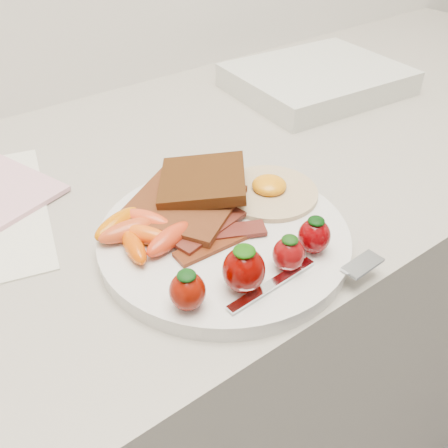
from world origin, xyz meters
TOP-DOWN VIEW (x-y plane):
  - counter at (0.00, 1.70)m, footprint 2.00×0.60m
  - plate at (-0.02, 1.54)m, footprint 0.27×0.27m
  - toast_lower at (-0.03, 1.60)m, footprint 0.15×0.15m
  - toast_upper at (0.00, 1.61)m, footprint 0.14×0.14m
  - fried_egg at (0.07, 1.57)m, footprint 0.14×0.14m
  - bacon_strips at (-0.03, 1.53)m, footprint 0.11×0.06m
  - baby_carrots at (-0.09, 1.58)m, footprint 0.10×0.10m
  - strawberries at (-0.04, 1.46)m, footprint 0.18×0.05m
  - fork at (0.01, 1.43)m, footprint 0.16×0.05m
  - appliance at (0.37, 1.78)m, footprint 0.30×0.25m

SIDE VIEW (x-z plane):
  - counter at x=0.00m, z-range 0.00..0.90m
  - plate at x=-0.02m, z-range 0.90..0.92m
  - appliance at x=0.37m, z-range 0.90..0.94m
  - fork at x=0.01m, z-range 0.92..0.92m
  - bacon_strips at x=-0.03m, z-range 0.92..0.93m
  - fried_egg at x=0.07m, z-range 0.91..0.93m
  - toast_lower at x=-0.03m, z-range 0.92..0.93m
  - baby_carrots at x=-0.09m, z-range 0.92..0.94m
  - strawberries at x=-0.04m, z-range 0.91..0.96m
  - toast_upper at x=0.00m, z-range 0.93..0.95m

